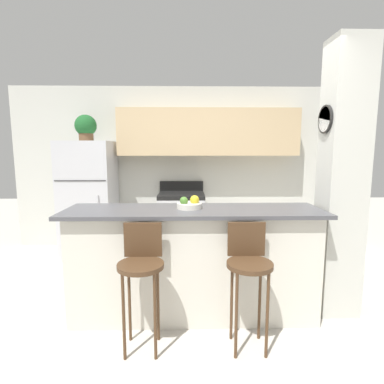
{
  "coord_description": "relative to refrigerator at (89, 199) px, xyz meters",
  "views": [
    {
      "loc": [
        -0.07,
        -2.69,
        1.57
      ],
      "look_at": [
        0.0,
        0.75,
        1.08
      ],
      "focal_mm": 28.0,
      "sensor_mm": 36.0,
      "label": 1
    }
  ],
  "objects": [
    {
      "name": "pillar_right",
      "position": [
        2.9,
        -1.71,
        0.43
      ],
      "size": [
        0.38,
        0.32,
        2.55
      ],
      "color": "silver",
      "rests_on": "ground_plane"
    },
    {
      "name": "ground_plane",
      "position": [
        1.52,
        -1.76,
        -0.85
      ],
      "size": [
        14.0,
        14.0,
        0.0
      ],
      "primitive_type": "plane",
      "color": "beige"
    },
    {
      "name": "bar_stool_right",
      "position": [
        1.94,
        -2.22,
        -0.18
      ],
      "size": [
        0.36,
        0.36,
        0.99
      ],
      "color": "#4C331E",
      "rests_on": "ground_plane"
    },
    {
      "name": "potted_plant_on_fridge",
      "position": [
        -0.0,
        0.0,
        1.05
      ],
      "size": [
        0.31,
        0.31,
        0.38
      ],
      "color": "brown",
      "rests_on": "refrigerator"
    },
    {
      "name": "bar_stool_left",
      "position": [
        1.1,
        -2.22,
        -0.18
      ],
      "size": [
        0.36,
        0.36,
        0.99
      ],
      "color": "#4C331E",
      "rests_on": "ground_plane"
    },
    {
      "name": "refrigerator",
      "position": [
        0.0,
        0.0,
        0.0
      ],
      "size": [
        0.74,
        0.72,
        1.69
      ],
      "color": "silver",
      "rests_on": "ground_plane"
    },
    {
      "name": "counter_bar",
      "position": [
        1.52,
        -1.76,
        -0.33
      ],
      "size": [
        2.35,
        0.63,
        1.03
      ],
      "color": "silver",
      "rests_on": "ground_plane"
    },
    {
      "name": "fruit_bowl",
      "position": [
        1.48,
        -1.74,
        0.23
      ],
      "size": [
        0.23,
        0.23,
        0.12
      ],
      "color": "silver",
      "rests_on": "counter_bar"
    },
    {
      "name": "trash_bin",
      "position": [
        0.59,
        -0.25,
        -0.66
      ],
      "size": [
        0.28,
        0.28,
        0.38
      ],
      "color": "#59595B",
      "rests_on": "ground_plane"
    },
    {
      "name": "wall_back",
      "position": [
        1.63,
        0.33,
        0.67
      ],
      "size": [
        5.6,
        0.38,
        2.55
      ],
      "color": "silver",
      "rests_on": "ground_plane"
    },
    {
      "name": "stove_range",
      "position": [
        1.38,
        0.06,
        -0.39
      ],
      "size": [
        0.7,
        0.6,
        1.07
      ],
      "color": "silver",
      "rests_on": "ground_plane"
    }
  ]
}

